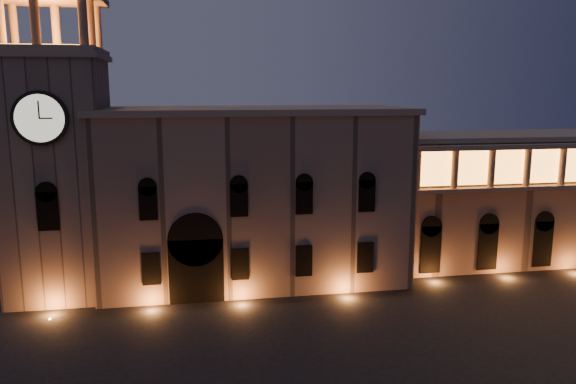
# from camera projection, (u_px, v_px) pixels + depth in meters

# --- Properties ---
(ground) EXTENTS (160.00, 160.00, 0.00)m
(ground) POSITION_uv_depth(u_px,v_px,m) (321.00, 383.00, 37.57)
(ground) COLOR black
(ground) RESTS_ON ground
(government_building) EXTENTS (30.80, 12.80, 17.60)m
(government_building) POSITION_uv_depth(u_px,v_px,m) (253.00, 195.00, 56.86)
(government_building) COLOR #816554
(government_building) RESTS_ON ground
(clock_tower) EXTENTS (9.80, 9.80, 32.40)m
(clock_tower) POSITION_uv_depth(u_px,v_px,m) (57.00, 164.00, 52.17)
(clock_tower) COLOR #816554
(clock_tower) RESTS_ON ground
(colonnade_wing) EXTENTS (40.60, 11.50, 14.50)m
(colonnade_wing) POSITION_uv_depth(u_px,v_px,m) (545.00, 195.00, 64.77)
(colonnade_wing) COLOR #7C604F
(colonnade_wing) RESTS_ON ground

